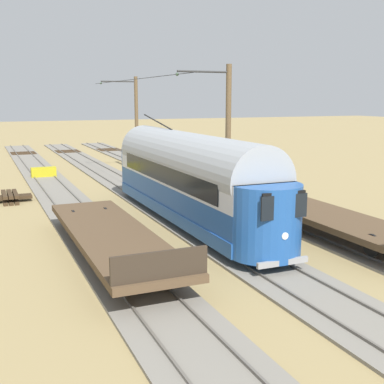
% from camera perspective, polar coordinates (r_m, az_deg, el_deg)
% --- Properties ---
extents(ground_plane, '(220.00, 220.00, 0.00)m').
position_cam_1_polar(ground_plane, '(27.16, -3.31, -1.84)').
color(ground_plane, '#937F51').
extents(track_streetcar_siding, '(2.80, 80.00, 0.18)m').
position_cam_1_polar(track_streetcar_siding, '(29.29, 5.05, -0.83)').
color(track_streetcar_siding, slate).
rests_on(track_streetcar_siding, ground).
extents(track_adjacent_siding, '(2.80, 80.00, 0.18)m').
position_cam_1_polar(track_adjacent_siding, '(27.44, -3.54, -1.60)').
color(track_adjacent_siding, slate).
rests_on(track_adjacent_siding, ground).
extents(track_third_siding, '(2.80, 80.00, 0.18)m').
position_cam_1_polar(track_third_siding, '(26.29, -13.12, -2.41)').
color(track_third_siding, slate).
rests_on(track_third_siding, ground).
extents(vintage_streetcar, '(2.65, 16.38, 4.79)m').
position_cam_1_polar(vintage_streetcar, '(23.52, -0.44, 1.81)').
color(vintage_streetcar, '#1E4C93').
rests_on(vintage_streetcar, ground).
extents(flatcar_adjacent, '(2.80, 13.54, 1.60)m').
position_cam_1_polar(flatcar_adjacent, '(23.22, 13.44, -2.10)').
color(flatcar_adjacent, brown).
rests_on(flatcar_adjacent, ground).
extents(flatcar_far_siding, '(2.80, 11.30, 1.60)m').
position_cam_1_polar(flatcar_far_siding, '(18.85, -9.07, -4.90)').
color(flatcar_far_siding, brown).
rests_on(flatcar_far_siding, ground).
extents(catenary_pole_foreground, '(2.99, 0.28, 7.54)m').
position_cam_1_polar(catenary_pole_foreground, '(40.47, -6.45, 7.87)').
color(catenary_pole_foreground, brown).
rests_on(catenary_pole_foreground, ground).
extents(catenary_pole_mid_near, '(2.99, 0.28, 7.54)m').
position_cam_1_polar(catenary_pole_mid_near, '(25.66, 3.98, 6.32)').
color(catenary_pole_mid_near, brown).
rests_on(catenary_pole_mid_near, ground).
extents(overhead_wire_run, '(2.79, 19.93, 0.18)m').
position_cam_1_polar(overhead_wire_run, '(32.69, -7.19, 12.57)').
color(overhead_wire_run, black).
rests_on(overhead_wire_run, ground).
extents(spare_tie_stack, '(2.40, 2.40, 0.54)m').
position_cam_1_polar(spare_tie_stack, '(30.52, -20.05, -0.57)').
color(spare_tie_stack, '#382819').
rests_on(spare_tie_stack, ground).
extents(track_end_bumper, '(1.80, 0.60, 0.80)m').
position_cam_1_polar(track_end_bumper, '(38.90, -16.56, 2.14)').
color(track_end_bumper, '#B2A519').
rests_on(track_end_bumper, ground).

